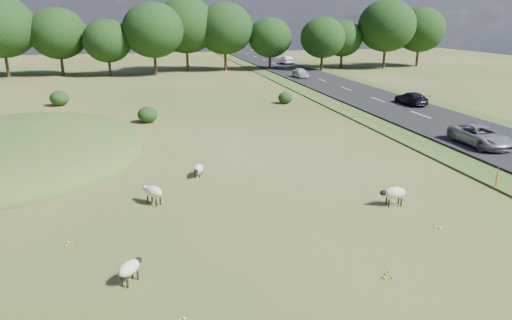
{
  "coord_description": "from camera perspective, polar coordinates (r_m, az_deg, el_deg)",
  "views": [
    {
      "loc": [
        -3.61,
        -19.41,
        8.56
      ],
      "look_at": [
        2.0,
        4.0,
        1.0
      ],
      "focal_mm": 32.0,
      "sensor_mm": 36.0,
      "label": 1
    }
  ],
  "objects": [
    {
      "name": "car_2",
      "position": [
        48.24,
        18.82,
        7.33
      ],
      "size": [
        1.71,
        4.2,
        1.22
      ],
      "primitive_type": "imported",
      "rotation": [
        0.0,
        0.0,
        3.14
      ],
      "color": "black",
      "rests_on": "road"
    },
    {
      "name": "car_4",
      "position": [
        34.33,
        26.27,
        2.74
      ],
      "size": [
        2.2,
        4.78,
        1.33
      ],
      "primitive_type": "imported",
      "color": "#97999E",
      "rests_on": "road"
    },
    {
      "name": "sheep_1",
      "position": [
        22.47,
        16.86,
        -3.96
      ],
      "size": [
        1.3,
        0.61,
        0.94
      ],
      "rotation": [
        0.0,
        0.0,
        3.1
      ],
      "color": "beige",
      "rests_on": "ground"
    },
    {
      "name": "car_5",
      "position": [
        86.52,
        3.81,
        12.37
      ],
      "size": [
        1.53,
        4.4,
        1.45
      ],
      "primitive_type": "imported",
      "rotation": [
        0.0,
        0.0,
        3.14
      ],
      "color": "white",
      "rests_on": "road"
    },
    {
      "name": "ground",
      "position": [
        40.49,
        -8.09,
        5.06
      ],
      "size": [
        160.0,
        160.0,
        0.0
      ],
      "primitive_type": "plane",
      "color": "#385219",
      "rests_on": "ground"
    },
    {
      "name": "car_0",
      "position": [
        67.09,
        5.59,
        10.8
      ],
      "size": [
        1.55,
        3.86,
        1.32
      ],
      "primitive_type": "imported",
      "color": "silver",
      "rests_on": "road"
    },
    {
      "name": "treeline",
      "position": [
        74.92,
        -11.97,
        15.55
      ],
      "size": [
        96.28,
        14.66,
        11.7
      ],
      "color": "black",
      "rests_on": "ground"
    },
    {
      "name": "sheep_2",
      "position": [
        22.26,
        -12.76,
        -3.86
      ],
      "size": [
        1.11,
        1.23,
        0.92
      ],
      "rotation": [
        0.0,
        0.0,
        2.25
      ],
      "color": "beige",
      "rests_on": "ground"
    },
    {
      "name": "sheep_3",
      "position": [
        25.74,
        -7.23,
        -1.14
      ],
      "size": [
        0.82,
        1.21,
        0.67
      ],
      "rotation": [
        0.0,
        0.0,
        4.35
      ],
      "color": "beige",
      "rests_on": "ground"
    },
    {
      "name": "sheep_0",
      "position": [
        16.21,
        -15.53,
        -12.87
      ],
      "size": [
        0.95,
        1.08,
        0.8
      ],
      "rotation": [
        0.0,
        0.0,
        0.91
      ],
      "color": "beige",
      "rests_on": "ground"
    },
    {
      "name": "shrubs",
      "position": [
        45.46,
        -14.25,
        6.94
      ],
      "size": [
        24.15,
        11.68,
        1.51
      ],
      "color": "black",
      "rests_on": "ground"
    },
    {
      "name": "mound",
      "position": [
        33.62,
        -27.41,
        0.68
      ],
      "size": [
        16.0,
        20.0,
        4.0
      ],
      "primitive_type": "ellipsoid",
      "color": "#33561E",
      "rests_on": "ground"
    },
    {
      "name": "marker_post",
      "position": [
        26.72,
        27.88,
        -2.0
      ],
      "size": [
        0.06,
        0.06,
        1.2
      ],
      "primitive_type": "cylinder",
      "color": "#D8590C",
      "rests_on": "ground"
    },
    {
      "name": "road",
      "position": [
        55.41,
        12.05,
        8.3
      ],
      "size": [
        8.0,
        150.0,
        0.25
      ],
      "primitive_type": "cube",
      "color": "black",
      "rests_on": "ground"
    }
  ]
}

